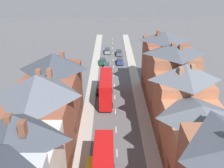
% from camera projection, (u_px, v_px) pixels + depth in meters
% --- Properties ---
extents(pavement_left, '(2.20, 104.00, 0.14)m').
position_uv_depth(pavement_left, '(91.00, 93.00, 56.74)').
color(pavement_left, '#A8A399').
rests_on(pavement_left, ground).
extents(pavement_right, '(2.20, 104.00, 0.14)m').
position_uv_depth(pavement_right, '(138.00, 92.00, 56.81)').
color(pavement_right, '#A8A399').
rests_on(pavement_right, ground).
extents(centre_line_dashes, '(0.14, 97.80, 0.01)m').
position_uv_depth(centre_line_dashes, '(115.00, 97.00, 54.98)').
color(centre_line_dashes, silver).
rests_on(centre_line_dashes, ground).
extents(terrace_row_left, '(8.00, 45.83, 13.16)m').
position_uv_depth(terrace_row_left, '(23.00, 162.00, 27.49)').
color(terrace_row_left, brown).
rests_on(terrace_row_left, ground).
extents(terrace_row_right, '(8.00, 54.76, 13.44)m').
position_uv_depth(terrace_row_right, '(194.00, 124.00, 34.69)').
color(terrace_row_right, '#935138').
rests_on(terrace_row_right, ground).
extents(double_decker_bus_lead, '(2.74, 10.80, 5.30)m').
position_uv_depth(double_decker_bus_lead, '(106.00, 88.00, 52.54)').
color(double_decker_bus_lead, '#B70F0F').
rests_on(double_decker_bus_lead, ground).
extents(car_near_blue, '(1.90, 3.99, 1.67)m').
position_uv_depth(car_near_blue, '(100.00, 90.00, 56.32)').
color(car_near_blue, black).
rests_on(car_near_blue, ground).
extents(car_near_silver, '(1.90, 4.24, 1.57)m').
position_uv_depth(car_near_silver, '(102.00, 61.00, 73.25)').
color(car_near_silver, '#144728').
rests_on(car_near_silver, ground).
extents(car_parked_left_a, '(1.90, 4.57, 1.58)m').
position_uv_depth(car_parked_left_a, '(107.00, 51.00, 82.30)').
color(car_parked_left_a, gray).
rests_on(car_parked_left_a, ground).
extents(car_mid_black, '(1.90, 4.28, 1.58)m').
position_uv_depth(car_mid_black, '(120.00, 61.00, 73.32)').
color(car_mid_black, navy).
rests_on(car_mid_black, ground).
extents(car_parked_left_b, '(1.90, 3.81, 1.60)m').
position_uv_depth(car_parked_left_b, '(107.00, 66.00, 69.66)').
color(car_parked_left_b, '#B7BABF').
rests_on(car_parked_left_b, ground).
extents(car_mid_white, '(1.90, 4.19, 1.58)m').
position_uv_depth(car_mid_white, '(119.00, 52.00, 80.57)').
color(car_mid_white, '#4C515B').
rests_on(car_mid_white, ground).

